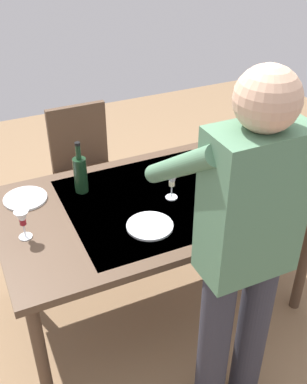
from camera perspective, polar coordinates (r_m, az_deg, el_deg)
The scene contains 13 objects.
ground_plane at distance 2.95m, azimuth 0.00°, elevation -12.80°, with size 6.00×6.00×0.00m, color #846647.
dining_table at distance 2.51m, azimuth 0.00°, elevation -2.24°, with size 1.64×0.96×0.74m.
chair_near at distance 3.24m, azimuth -8.44°, elevation 3.38°, with size 0.40×0.40×0.91m.
person_server at distance 1.85m, azimuth 10.87°, elevation -6.68°, with size 0.42×0.61×1.69m.
wine_bottle at distance 2.52m, azimuth -8.91°, elevation 2.24°, with size 0.07×0.07×0.30m.
wine_glass_left at distance 2.43m, azimuth 2.25°, elevation 1.33°, with size 0.07×0.07×0.15m.
wine_glass_right at distance 2.24m, azimuth -15.70°, elevation -3.25°, with size 0.07×0.07×0.15m.
water_cup_near_left at distance 2.86m, azimuth 12.76°, elevation 4.59°, with size 0.07×0.07×0.11m, color silver.
water_cup_near_right at distance 2.74m, azimuth 8.60°, elevation 3.54°, with size 0.08×0.08×0.09m, color silver.
serving_bowl_pasta at distance 2.42m, azimuth 8.72°, elevation -1.39°, with size 0.30×0.30×0.07m.
dinner_plate_near at distance 2.57m, azimuth -15.37°, elevation -0.77°, with size 0.23×0.23×0.01m, color silver.
dinner_plate_far at distance 2.28m, azimuth -0.45°, elevation -4.15°, with size 0.23×0.23×0.01m, color silver.
table_fork at distance 2.73m, azimuth 1.78°, elevation 2.69°, with size 0.01×0.18×0.01m, color silver.
Camera 1 is at (0.85, 1.85, 2.14)m, focal length 43.72 mm.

